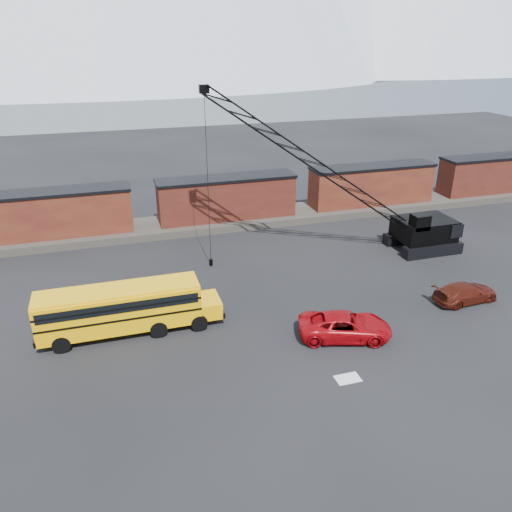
{
  "coord_description": "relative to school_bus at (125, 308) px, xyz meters",
  "views": [
    {
      "loc": [
        -10.97,
        -24.13,
        17.64
      ],
      "look_at": [
        -1.48,
        7.14,
        3.0
      ],
      "focal_mm": 35.0,
      "sensor_mm": 36.0,
      "label": 1
    }
  ],
  "objects": [
    {
      "name": "boxcar_east_near",
      "position": [
        26.92,
        17.54,
        0.97
      ],
      "size": [
        13.7,
        3.1,
        4.17
      ],
      "color": "#481514",
      "rests_on": "gravel_berm"
    },
    {
      "name": "school_bus",
      "position": [
        0.0,
        0.0,
        0.0
      ],
      "size": [
        11.65,
        2.65,
        3.19
      ],
      "color": "#F7AC05",
      "rests_on": "ground"
    },
    {
      "name": "maroon_suv",
      "position": [
        23.4,
        -2.89,
        -1.09
      ],
      "size": [
        4.95,
        2.29,
        1.4
      ],
      "primitive_type": "imported",
      "rotation": [
        0.0,
        0.0,
        1.64
      ],
      "color": "#45140C",
      "rests_on": "ground"
    },
    {
      "name": "boxcar_mid",
      "position": [
        10.92,
        17.54,
        0.97
      ],
      "size": [
        13.7,
        3.1,
        4.17
      ],
      "color": "#571D18",
      "rests_on": "gravel_berm"
    },
    {
      "name": "red_pickup",
      "position": [
        13.09,
        -4.58,
        -0.98
      ],
      "size": [
        6.35,
        4.27,
        1.62
      ],
      "primitive_type": "imported",
      "rotation": [
        0.0,
        0.0,
        1.27
      ],
      "color": "#A5080E",
      "rests_on": "ground"
    },
    {
      "name": "snow_patch",
      "position": [
        11.42,
        -8.46,
        -1.78
      ],
      "size": [
        1.4,
        0.9,
        0.02
      ],
      "primitive_type": "cube",
      "color": "silver",
      "rests_on": "ground"
    },
    {
      "name": "ground",
      "position": [
        10.92,
        -4.46,
        -1.79
      ],
      "size": [
        160.0,
        160.0,
        0.0
      ],
      "primitive_type": "plane",
      "color": "black",
      "rests_on": "ground"
    },
    {
      "name": "gravel_berm",
      "position": [
        10.92,
        17.54,
        -1.44
      ],
      "size": [
        120.0,
        5.0,
        0.7
      ],
      "primitive_type": "cube",
      "color": "#464039",
      "rests_on": "ground"
    },
    {
      "name": "boxcar_east_far",
      "position": [
        42.92,
        17.54,
        0.97
      ],
      "size": [
        13.7,
        3.1,
        4.17
      ],
      "color": "#571D18",
      "rests_on": "gravel_berm"
    },
    {
      "name": "boxcar_west_near",
      "position": [
        -5.08,
        17.54,
        0.97
      ],
      "size": [
        13.7,
        3.1,
        4.17
      ],
      "color": "#481514",
      "rests_on": "gravel_berm"
    },
    {
      "name": "crawler_crane",
      "position": [
        16.42,
        7.36,
        5.96
      ],
      "size": [
        22.05,
        4.44,
        14.49
      ],
      "color": "black",
      "rests_on": "ground"
    }
  ]
}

